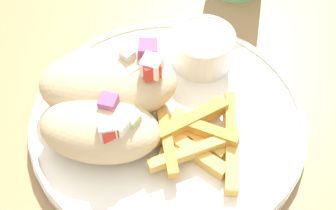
# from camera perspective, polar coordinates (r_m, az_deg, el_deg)

# --- Properties ---
(table) EXTENTS (1.27, 1.27, 0.72)m
(table) POSITION_cam_1_polar(r_m,az_deg,el_deg) (0.54, -2.65, -7.87)
(table) COLOR #9E7A51
(table) RESTS_ON ground_plane
(plate) EXTENTS (0.28, 0.28, 0.02)m
(plate) POSITION_cam_1_polar(r_m,az_deg,el_deg) (0.47, 0.00, -1.81)
(plate) COLOR white
(plate) RESTS_ON table
(pita_sandwich_near) EXTENTS (0.11, 0.07, 0.06)m
(pita_sandwich_near) POSITION_cam_1_polar(r_m,az_deg,el_deg) (0.43, -8.21, -2.92)
(pita_sandwich_near) COLOR beige
(pita_sandwich_near) RESTS_ON plate
(pita_sandwich_far) EXTENTS (0.15, 0.10, 0.07)m
(pita_sandwich_far) POSITION_cam_1_polar(r_m,az_deg,el_deg) (0.46, -7.17, 2.66)
(pita_sandwich_far) COLOR beige
(pita_sandwich_far) RESTS_ON plate
(fries_pile) EXTENTS (0.09, 0.11, 0.02)m
(fries_pile) POSITION_cam_1_polar(r_m,az_deg,el_deg) (0.44, 3.64, -4.04)
(fries_pile) COLOR gold
(fries_pile) RESTS_ON plate
(sauce_ramekin) EXTENTS (0.07, 0.07, 0.04)m
(sauce_ramekin) POSITION_cam_1_polar(r_m,az_deg,el_deg) (0.50, 4.29, 7.07)
(sauce_ramekin) COLOR white
(sauce_ramekin) RESTS_ON plate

